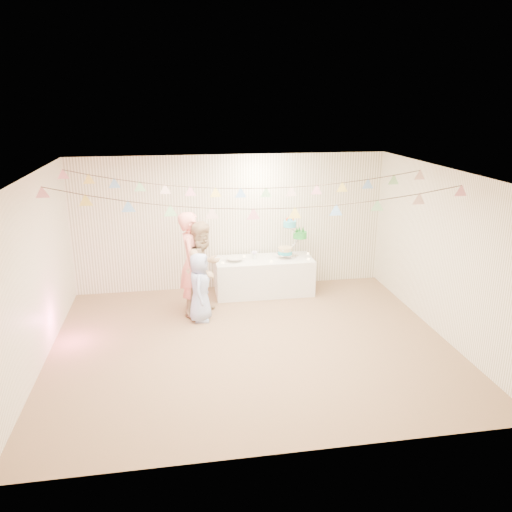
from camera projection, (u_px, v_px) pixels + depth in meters
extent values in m
plane|color=brown|center=(252.00, 344.00, 7.64)|extent=(6.00, 6.00, 0.00)
plane|color=white|center=(251.00, 174.00, 6.85)|extent=(6.00, 6.00, 0.00)
plane|color=white|center=(231.00, 223.00, 9.59)|extent=(6.00, 6.00, 0.00)
plane|color=white|center=(290.00, 343.00, 4.89)|extent=(6.00, 6.00, 0.00)
plane|color=white|center=(34.00, 275.00, 6.78)|extent=(5.00, 5.00, 0.00)
plane|color=white|center=(443.00, 253.00, 7.71)|extent=(5.00, 5.00, 0.00)
cube|color=white|center=(264.00, 276.00, 9.52)|extent=(1.84, 0.74, 0.69)
cylinder|color=white|center=(235.00, 258.00, 9.27)|extent=(0.31, 0.31, 0.02)
imported|color=#F88C81|center=(192.00, 263.00, 8.53)|extent=(0.53, 0.72, 1.79)
imported|color=tan|center=(203.00, 268.00, 8.50)|extent=(1.00, 1.01, 1.64)
imported|color=#9CACDD|center=(200.00, 287.00, 8.29)|extent=(0.48, 0.64, 1.18)
cylinder|color=#FFD88C|center=(223.00, 263.00, 9.15)|extent=(0.04, 0.04, 0.03)
cylinder|color=#FFD88C|center=(244.00, 256.00, 9.53)|extent=(0.04, 0.04, 0.03)
cylinder|color=#FFD88C|center=(271.00, 261.00, 9.22)|extent=(0.04, 0.04, 0.03)
cylinder|color=#FFD88C|center=(280.00, 254.00, 9.68)|extent=(0.04, 0.04, 0.03)
cylinder|color=#FFD88C|center=(309.00, 259.00, 9.37)|extent=(0.04, 0.04, 0.03)
cylinder|color=#FFD88C|center=(308.00, 253.00, 9.70)|extent=(0.04, 0.04, 0.03)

